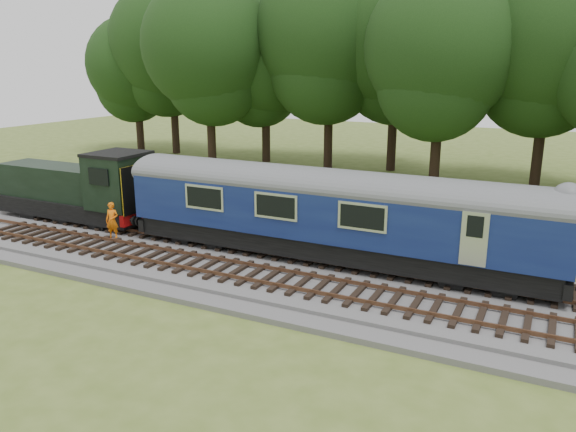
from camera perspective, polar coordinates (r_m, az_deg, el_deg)
The scene contains 9 objects.
ground at distance 22.07m, azimuth 4.83°, elevation -6.71°, with size 120.00×120.00×0.00m, color #4F6425.
ballast at distance 22.00m, azimuth 4.84°, elevation -6.29°, with size 70.00×7.00×0.35m, color #4C4C4F.
track_north at distance 23.15m, azimuth 6.13°, elevation -4.58°, with size 67.20×2.40×0.21m.
track_south at distance 20.54m, azimuth 3.20°, elevation -7.14°, with size 67.20×2.40×0.21m.
fence at distance 26.06m, azimuth 8.48°, elevation -3.34°, with size 64.00×0.12×1.00m, color #6B6054, non-canonical shape.
tree_line at distance 42.56m, azimuth 15.82°, elevation 3.49°, with size 70.00×8.00×18.00m, color black, non-canonical shape.
dmu_railcar at distance 22.77m, azimuth 4.44°, elevation 0.90°, with size 18.05×2.86×3.88m.
shunter_loco at distance 30.78m, azimuth -20.42°, elevation 2.54°, with size 8.91×2.60×3.38m.
worker at distance 27.19m, azimuth -17.43°, elevation -0.44°, with size 0.63×0.41×1.72m, color orange.
Camera 1 is at (7.37, -19.11, 8.21)m, focal length 35.00 mm.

